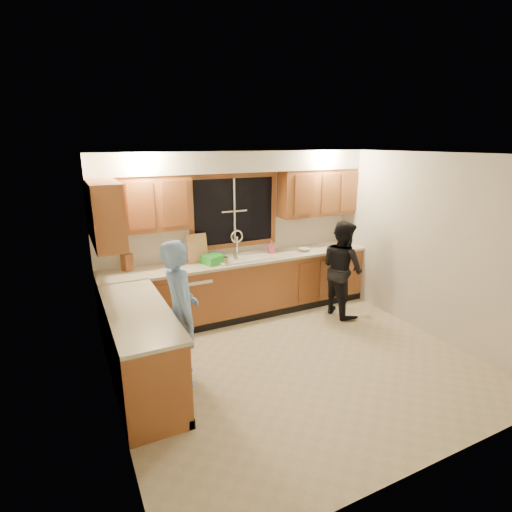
{
  "coord_description": "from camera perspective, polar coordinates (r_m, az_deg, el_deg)",
  "views": [
    {
      "loc": [
        -2.38,
        -3.71,
        2.63
      ],
      "look_at": [
        -0.24,
        0.65,
        1.23
      ],
      "focal_mm": 28.0,
      "sensor_mm": 36.0,
      "label": 1
    }
  ],
  "objects": [
    {
      "name": "dishwasher",
      "position": [
        5.95,
        -9.4,
        -6.08
      ],
      "size": [
        0.6,
        0.56,
        0.82
      ],
      "primitive_type": "cube",
      "color": "white",
      "rests_on": "floor"
    },
    {
      "name": "cutting_board",
      "position": [
        5.92,
        -8.4,
        1.16
      ],
      "size": [
        0.31,
        0.12,
        0.41
      ],
      "primitive_type": "cube",
      "rotation": [
        -0.21,
        0.0,
        0.04
      ],
      "color": "tan",
      "rests_on": "countertop_back"
    },
    {
      "name": "floor",
      "position": [
        5.14,
        5.76,
        -14.83
      ],
      "size": [
        4.2,
        4.2,
        0.0
      ],
      "primitive_type": "plane",
      "color": "#BFB293",
      "rests_on": "ground"
    },
    {
      "name": "countertop_left",
      "position": [
        4.46,
        -16.53,
        -7.5
      ],
      "size": [
        0.63,
        1.9,
        0.04
      ],
      "primitive_type": "cube",
      "color": "beige",
      "rests_on": "base_cabinets_left"
    },
    {
      "name": "base_cabinets_back",
      "position": [
        6.22,
        -1.92,
        -4.57
      ],
      "size": [
        4.2,
        0.6,
        0.88
      ],
      "primitive_type": "cube",
      "color": "#9A572C",
      "rests_on": "ground"
    },
    {
      "name": "soap_bottle",
      "position": [
        6.34,
        2.23,
        1.35
      ],
      "size": [
        0.11,
        0.11,
        0.2
      ],
      "primitive_type": "imported",
      "rotation": [
        0.0,
        0.0,
        -0.24
      ],
      "color": "#F45D85",
      "rests_on": "countertop_back"
    },
    {
      "name": "knife_block",
      "position": [
        5.74,
        -17.93,
        -0.85
      ],
      "size": [
        0.16,
        0.16,
        0.24
      ],
      "primitive_type": "cube",
      "rotation": [
        0.0,
        0.0,
        0.52
      ],
      "color": "brown",
      "rests_on": "countertop_back"
    },
    {
      "name": "upper_cabinets_return",
      "position": [
        4.92,
        -20.71,
        5.6
      ],
      "size": [
        0.33,
        0.9,
        0.75
      ],
      "primitive_type": "cube",
      "color": "#9A572C",
      "rests_on": "wall_left"
    },
    {
      "name": "bowl",
      "position": [
        6.52,
        6.94,
        0.93
      ],
      "size": [
        0.19,
        0.19,
        0.05
      ],
      "primitive_type": "imported",
      "rotation": [
        0.0,
        0.0,
        0.02
      ],
      "color": "silver",
      "rests_on": "countertop_back"
    },
    {
      "name": "upper_cabinets_left",
      "position": [
        5.59,
        -16.18,
        7.14
      ],
      "size": [
        1.35,
        0.33,
        0.75
      ],
      "primitive_type": "cube",
      "color": "#9A572C",
      "rests_on": "wall_back"
    },
    {
      "name": "ceiling",
      "position": [
        4.41,
        6.69,
        14.26
      ],
      "size": [
        4.2,
        4.2,
        0.0
      ],
      "primitive_type": "plane",
      "rotation": [
        3.14,
        0.0,
        0.0
      ],
      "color": "silver"
    },
    {
      "name": "sink",
      "position": [
        6.09,
        -1.98,
        -0.81
      ],
      "size": [
        0.86,
        0.52,
        0.57
      ],
      "color": "white",
      "rests_on": "countertop_back"
    },
    {
      "name": "soffit",
      "position": [
        5.94,
        -2.61,
        13.33
      ],
      "size": [
        4.2,
        0.35,
        0.3
      ],
      "primitive_type": "cube",
      "color": "white",
      "rests_on": "wall_back"
    },
    {
      "name": "can_left",
      "position": [
        5.72,
        -4.31,
        -0.75
      ],
      "size": [
        0.08,
        0.08,
        0.12
      ],
      "primitive_type": "cylinder",
      "rotation": [
        0.0,
        0.0,
        -0.12
      ],
      "color": "beige",
      "rests_on": "countertop_back"
    },
    {
      "name": "woman",
      "position": [
        6.29,
        12.21,
        -1.74
      ],
      "size": [
        0.58,
        0.73,
        1.49
      ],
      "primitive_type": "imported",
      "rotation": [
        0.0,
        0.0,
        1.58
      ],
      "color": "black",
      "rests_on": "floor"
    },
    {
      "name": "base_cabinets_left",
      "position": [
        4.65,
        -16.26,
        -12.73
      ],
      "size": [
        0.6,
        1.9,
        0.88
      ],
      "primitive_type": "cube",
      "color": "#9A572C",
      "rests_on": "ground"
    },
    {
      "name": "upper_cabinets_right",
      "position": [
        6.7,
        8.79,
        8.96
      ],
      "size": [
        1.35,
        0.33,
        0.75
      ],
      "primitive_type": "cube",
      "color": "#9A572C",
      "rests_on": "wall_back"
    },
    {
      "name": "wall_right",
      "position": [
        5.98,
        23.47,
        1.36
      ],
      "size": [
        0.0,
        3.8,
        3.8
      ],
      "primitive_type": "plane",
      "rotation": [
        1.57,
        0.0,
        -1.57
      ],
      "color": "silver",
      "rests_on": "ground"
    },
    {
      "name": "window_frame",
      "position": [
        6.18,
        -3.14,
        6.43
      ],
      "size": [
        1.44,
        0.03,
        1.14
      ],
      "color": "black",
      "rests_on": "wall_back"
    },
    {
      "name": "man",
      "position": [
        4.49,
        -10.66,
        -7.99
      ],
      "size": [
        0.46,
        0.64,
        1.65
      ],
      "primitive_type": "imported",
      "rotation": [
        0.0,
        0.0,
        1.46
      ],
      "color": "#749EDC",
      "rests_on": "floor"
    },
    {
      "name": "stove",
      "position": [
        4.16,
        -14.78,
        -16.15
      ],
      "size": [
        0.58,
        0.75,
        0.9
      ],
      "primitive_type": "cube",
      "color": "white",
      "rests_on": "floor"
    },
    {
      "name": "wall_back",
      "position": [
        6.25,
        -3.13,
        3.28
      ],
      "size": [
        4.2,
        0.0,
        4.2
      ],
      "primitive_type": "plane",
      "rotation": [
        1.57,
        0.0,
        0.0
      ],
      "color": "silver",
      "rests_on": "ground"
    },
    {
      "name": "wall_left",
      "position": [
        3.97,
        -20.51,
        -5.35
      ],
      "size": [
        0.0,
        3.8,
        3.8
      ],
      "primitive_type": "plane",
      "rotation": [
        1.57,
        0.0,
        1.57
      ],
      "color": "silver",
      "rests_on": "ground"
    },
    {
      "name": "can_right",
      "position": [
        5.86,
        -2.89,
        -0.28
      ],
      "size": [
        0.08,
        0.08,
        0.13
      ],
      "primitive_type": "cylinder",
      "rotation": [
        0.0,
        0.0,
        0.12
      ],
      "color": "beige",
      "rests_on": "countertop_back"
    },
    {
      "name": "dish_crate",
      "position": [
        5.82,
        -6.17,
        -0.47
      ],
      "size": [
        0.33,
        0.32,
        0.13
      ],
      "primitive_type": "cube",
      "rotation": [
        0.0,
        0.0,
        0.29
      ],
      "color": "green",
      "rests_on": "countertop_back"
    },
    {
      "name": "countertop_back",
      "position": [
        6.06,
        -1.91,
        -0.54
      ],
      "size": [
        4.2,
        0.63,
        0.04
      ],
      "primitive_type": "cube",
      "color": "beige",
      "rests_on": "base_cabinets_back"
    }
  ]
}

